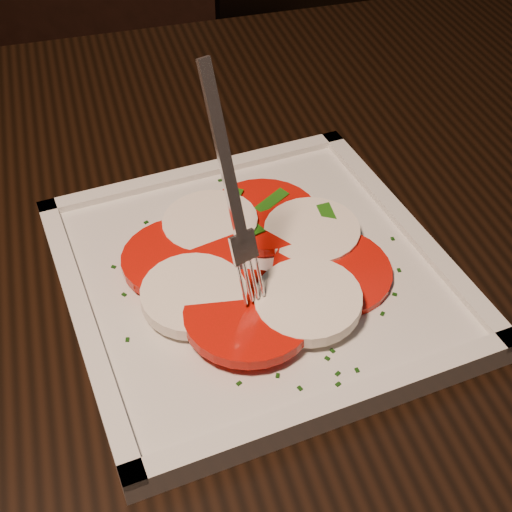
% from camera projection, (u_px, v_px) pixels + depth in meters
% --- Properties ---
extents(table, '(1.20, 0.81, 0.75)m').
position_uv_depth(table, '(197.00, 317.00, 0.66)').
color(table, black).
rests_on(table, ground).
extents(chair, '(0.56, 0.56, 0.93)m').
position_uv_depth(chair, '(90.00, 71.00, 1.25)').
color(chair, black).
rests_on(chair, ground).
extents(plate, '(0.31, 0.31, 0.01)m').
position_uv_depth(plate, '(256.00, 277.00, 0.55)').
color(plate, silver).
rests_on(plate, table).
extents(caprese_salad, '(0.22, 0.24, 0.02)m').
position_uv_depth(caprese_salad, '(256.00, 262.00, 0.54)').
color(caprese_salad, red).
rests_on(caprese_salad, plate).
extents(fork, '(0.04, 0.06, 0.16)m').
position_uv_depth(fork, '(225.00, 182.00, 0.46)').
color(fork, white).
rests_on(fork, caprese_salad).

